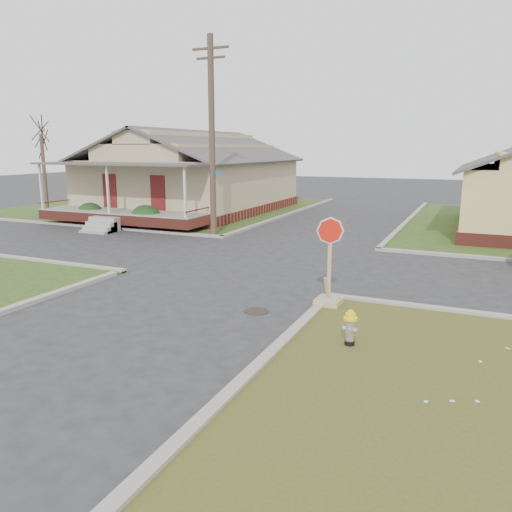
% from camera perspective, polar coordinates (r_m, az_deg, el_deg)
% --- Properties ---
extents(ground, '(120.00, 120.00, 0.00)m').
position_cam_1_polar(ground, '(14.25, -7.25, -4.58)').
color(ground, '#272729').
rests_on(ground, ground).
extents(verge_far_left, '(19.00, 19.00, 0.05)m').
position_cam_1_polar(verge_far_left, '(36.06, -10.19, 5.55)').
color(verge_far_left, '#284217').
rests_on(verge_far_left, ground).
extents(curbs, '(80.00, 40.00, 0.12)m').
position_cam_1_polar(curbs, '(18.56, 0.74, -0.53)').
color(curbs, gray).
rests_on(curbs, ground).
extents(manhole, '(0.64, 0.64, 0.01)m').
position_cam_1_polar(manhole, '(12.85, 0.06, -6.34)').
color(manhole, black).
rests_on(manhole, ground).
extents(corner_house, '(10.10, 15.50, 5.30)m').
position_cam_1_polar(corner_house, '(33.15, -7.27, 8.99)').
color(corner_house, maroon).
rests_on(corner_house, ground).
extents(utility_pole, '(1.80, 0.28, 9.00)m').
position_cam_1_polar(utility_pole, '(23.46, -5.06, 13.56)').
color(utility_pole, '#453528').
rests_on(utility_pole, ground).
extents(tree_far_left, '(0.22, 0.22, 4.90)m').
position_cam_1_polar(tree_far_left, '(34.54, -23.03, 8.62)').
color(tree_far_left, '#453528').
rests_on(tree_far_left, verge_far_left).
extents(fire_hydrant, '(0.29, 0.29, 0.78)m').
position_cam_1_polar(fire_hydrant, '(10.68, 10.72, -7.81)').
color(fire_hydrant, black).
rests_on(fire_hydrant, ground).
extents(stop_sign, '(0.66, 0.65, 2.33)m').
position_cam_1_polar(stop_sign, '(13.25, 8.32, -3.42)').
color(stop_sign, tan).
rests_on(stop_sign, ground).
extents(hedge_left, '(1.47, 1.21, 1.12)m').
position_cam_1_polar(hedge_left, '(28.87, -18.40, 4.67)').
color(hedge_left, black).
rests_on(hedge_left, verge_far_left).
extents(hedge_right, '(1.54, 1.26, 1.17)m').
position_cam_1_polar(hedge_right, '(26.18, -12.47, 4.35)').
color(hedge_right, black).
rests_on(hedge_right, verge_far_left).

